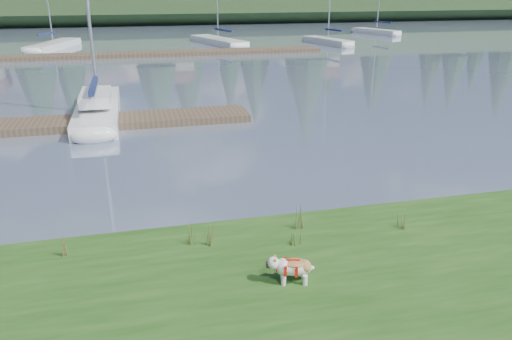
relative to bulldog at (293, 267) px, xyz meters
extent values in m
plane|color=slate|center=(-1.86, 34.24, -0.66)|extent=(200.00, 200.00, 0.00)
cube|color=#1D3219|center=(-1.86, 77.24, 1.84)|extent=(200.00, 20.00, 5.00)
cylinder|color=silver|center=(-0.18, -0.06, -0.22)|extent=(0.09, 0.09, 0.19)
cylinder|color=silver|center=(-0.14, 0.13, -0.22)|extent=(0.09, 0.09, 0.19)
cylinder|color=silver|center=(0.19, -0.14, -0.22)|extent=(0.09, 0.09, 0.19)
cylinder|color=silver|center=(0.23, 0.04, -0.22)|extent=(0.09, 0.09, 0.19)
ellipsoid|color=silver|center=(0.03, -0.01, -0.02)|extent=(0.69, 0.45, 0.30)
ellipsoid|color=#A2723C|center=(0.03, -0.01, 0.08)|extent=(0.50, 0.39, 0.11)
ellipsoid|color=silver|center=(-0.34, 0.08, 0.08)|extent=(0.27, 0.27, 0.22)
cube|color=black|center=(-0.43, 0.10, 0.04)|extent=(0.09, 0.12, 0.09)
cube|color=silver|center=(-4.06, 14.74, -0.44)|extent=(1.75, 7.59, 0.70)
ellipsoid|color=silver|center=(-4.07, 18.53, -0.44)|extent=(1.66, 2.07, 0.70)
cube|color=#17214E|center=(-4.06, 13.62, 0.89)|extent=(0.21, 3.45, 0.20)
cube|color=silver|center=(-4.06, 14.31, 0.29)|extent=(1.22, 2.76, 0.45)
cube|color=#4C3D2C|center=(-5.86, 13.24, -0.51)|extent=(16.00, 2.00, 0.30)
cube|color=#4C3D2C|center=(0.14, 34.24, -0.51)|extent=(26.00, 2.20, 0.30)
cube|color=silver|center=(-9.10, 41.10, -0.44)|extent=(4.10, 8.18, 0.70)
ellipsoid|color=silver|center=(-7.92, 44.92, -0.44)|extent=(2.31, 2.60, 0.70)
cube|color=#17214E|center=(-9.42, 40.06, 0.74)|extent=(1.13, 3.10, 0.20)
cube|color=silver|center=(5.75, 41.12, -0.44)|extent=(4.42, 8.76, 0.70)
ellipsoid|color=silver|center=(4.47, 45.21, -0.44)|extent=(2.48, 2.79, 0.70)
cube|color=#17214E|center=(6.10, 40.01, 0.74)|extent=(1.21, 3.31, 0.20)
cube|color=silver|center=(15.87, 38.42, -0.44)|extent=(2.95, 6.44, 0.70)
ellipsoid|color=silver|center=(15.09, 41.46, -0.44)|extent=(1.75, 2.00, 0.70)
cube|color=#17214E|center=(16.09, 37.59, 0.74)|extent=(0.82, 2.47, 0.20)
cube|color=silver|center=(25.15, 46.80, -0.44)|extent=(3.40, 6.26, 0.70)
ellipsoid|color=silver|center=(24.11, 49.69, -0.44)|extent=(1.83, 2.03, 0.70)
cube|color=#17214E|center=(25.44, 46.01, 0.74)|extent=(1.02, 2.37, 0.20)
cone|color=#475B23|center=(-1.65, 1.88, -0.06)|extent=(0.03, 0.03, 0.51)
cone|color=brown|center=(-1.54, 1.81, -0.11)|extent=(0.03, 0.03, 0.41)
cone|color=#475B23|center=(-1.59, 1.91, -0.03)|extent=(0.03, 0.03, 0.56)
cone|color=brown|center=(-1.51, 1.85, -0.14)|extent=(0.03, 0.03, 0.36)
cone|color=#475B23|center=(-1.63, 1.80, -0.09)|extent=(0.03, 0.03, 0.46)
cone|color=#475B23|center=(-1.24, 1.73, -0.05)|extent=(0.03, 0.03, 0.53)
cone|color=brown|center=(-1.13, 1.66, -0.10)|extent=(0.03, 0.03, 0.42)
cone|color=#475B23|center=(-1.18, 1.76, -0.02)|extent=(0.03, 0.03, 0.58)
cone|color=brown|center=(-1.10, 1.70, -0.13)|extent=(0.03, 0.03, 0.37)
cone|color=#475B23|center=(-1.22, 1.65, -0.08)|extent=(0.03, 0.03, 0.47)
cone|color=#475B23|center=(0.76, 1.96, -0.06)|extent=(0.03, 0.03, 0.51)
cone|color=brown|center=(0.87, 1.89, -0.11)|extent=(0.03, 0.03, 0.40)
cone|color=#475B23|center=(0.82, 1.99, -0.04)|extent=(0.03, 0.03, 0.56)
cone|color=brown|center=(0.90, 1.93, -0.14)|extent=(0.03, 0.03, 0.35)
cone|color=#475B23|center=(0.78, 1.88, -0.09)|extent=(0.03, 0.03, 0.45)
cone|color=#475B23|center=(-4.07, 1.94, -0.02)|extent=(0.03, 0.03, 0.58)
cone|color=brown|center=(-3.96, 1.87, -0.08)|extent=(0.03, 0.03, 0.46)
cone|color=#475B23|center=(-4.01, 1.97, 0.00)|extent=(0.03, 0.03, 0.64)
cone|color=brown|center=(-3.93, 1.91, -0.11)|extent=(0.03, 0.03, 0.41)
cone|color=#475B23|center=(-4.05, 1.86, -0.05)|extent=(0.03, 0.03, 0.52)
cone|color=#475B23|center=(0.46, 1.37, -0.13)|extent=(0.03, 0.03, 0.38)
cone|color=brown|center=(0.57, 1.30, -0.16)|extent=(0.03, 0.03, 0.30)
cone|color=#475B23|center=(0.52, 1.40, -0.11)|extent=(0.03, 0.03, 0.41)
cone|color=brown|center=(0.60, 1.34, -0.18)|extent=(0.03, 0.03, 0.26)
cone|color=#475B23|center=(0.48, 1.29, -0.14)|extent=(0.03, 0.03, 0.34)
cone|color=#475B23|center=(2.94, 1.48, -0.09)|extent=(0.03, 0.03, 0.45)
cone|color=brown|center=(3.05, 1.41, -0.13)|extent=(0.03, 0.03, 0.36)
cone|color=#475B23|center=(3.00, 1.51, -0.07)|extent=(0.03, 0.03, 0.50)
cone|color=brown|center=(3.08, 1.45, -0.16)|extent=(0.03, 0.03, 0.32)
cone|color=#475B23|center=(2.96, 1.40, -0.11)|extent=(0.03, 0.03, 0.41)
cube|color=#33281C|center=(-1.86, 2.64, -0.59)|extent=(60.00, 0.50, 0.14)
camera|label=1|loc=(-2.48, -7.33, 4.71)|focal=35.00mm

